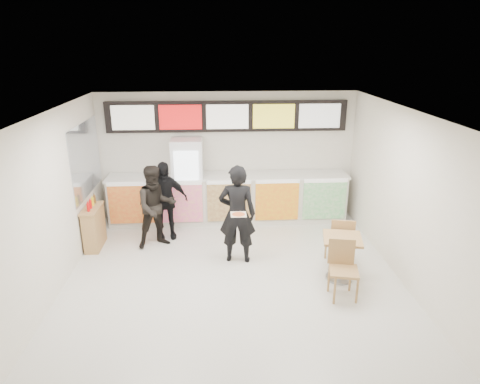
{
  "coord_description": "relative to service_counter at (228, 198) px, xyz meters",
  "views": [
    {
      "loc": [
        -0.28,
        -6.36,
        4.05
      ],
      "look_at": [
        0.16,
        1.2,
        1.39
      ],
      "focal_mm": 32.0,
      "sensor_mm": 36.0,
      "label": 1
    }
  ],
  "objects": [
    {
      "name": "wall_back",
      "position": [
        -0.0,
        0.41,
        0.93
      ],
      "size": [
        6.0,
        0.0,
        6.0
      ],
      "primitive_type": "plane",
      "rotation": [
        1.57,
        0.0,
        0.0
      ],
      "color": "silver",
      "rests_on": "floor"
    },
    {
      "name": "ceiling",
      "position": [
        -0.0,
        -3.09,
        2.43
      ],
      "size": [
        7.0,
        7.0,
        0.0
      ],
      "primitive_type": "plane",
      "rotation": [
        3.14,
        0.0,
        0.0
      ],
      "color": "white",
      "rests_on": "wall_back"
    },
    {
      "name": "condiment_ledge",
      "position": [
        -2.82,
        -1.22,
        -0.12
      ],
      "size": [
        0.32,
        0.79,
        1.05
      ],
      "color": "#A3764A",
      "rests_on": "floor"
    },
    {
      "name": "drinks_fridge",
      "position": [
        -0.93,
        0.02,
        0.43
      ],
      "size": [
        0.7,
        0.67,
        2.0
      ],
      "color": "white",
      "rests_on": "floor"
    },
    {
      "name": "floor",
      "position": [
        -0.0,
        -3.09,
        -0.57
      ],
      "size": [
        7.0,
        7.0,
        0.0
      ],
      "primitive_type": "plane",
      "color": "beige",
      "rests_on": "ground"
    },
    {
      "name": "cafe_table",
      "position": [
        1.91,
        -2.78,
        -0.0
      ],
      "size": [
        0.79,
        1.73,
        0.98
      ],
      "rotation": [
        0.0,
        0.0,
        -0.2
      ],
      "color": "#A3764A",
      "rests_on": "floor"
    },
    {
      "name": "service_counter",
      "position": [
        0.0,
        0.0,
        0.0
      ],
      "size": [
        5.56,
        0.77,
        1.14
      ],
      "color": "silver",
      "rests_on": "floor"
    },
    {
      "name": "wall_left",
      "position": [
        -3.0,
        -3.09,
        0.93
      ],
      "size": [
        0.0,
        7.0,
        7.0
      ],
      "primitive_type": "plane",
      "rotation": [
        1.57,
        0.0,
        1.57
      ],
      "color": "silver",
      "rests_on": "floor"
    },
    {
      "name": "customer_main",
      "position": [
        0.1,
        -1.96,
        0.4
      ],
      "size": [
        0.76,
        0.55,
        1.94
      ],
      "primitive_type": "imported",
      "rotation": [
        0.0,
        0.0,
        3.01
      ],
      "color": "black",
      "rests_on": "floor"
    },
    {
      "name": "menu_board",
      "position": [
        0.0,
        0.32,
        1.88
      ],
      "size": [
        5.5,
        0.14,
        0.7
      ],
      "color": "black",
      "rests_on": "wall_back"
    },
    {
      "name": "wall_right",
      "position": [
        3.0,
        -3.09,
        0.93
      ],
      "size": [
        0.0,
        7.0,
        7.0
      ],
      "primitive_type": "plane",
      "rotation": [
        1.57,
        0.0,
        -1.57
      ],
      "color": "silver",
      "rests_on": "floor"
    },
    {
      "name": "pizza_slice",
      "position": [
        0.1,
        -2.41,
        0.58
      ],
      "size": [
        0.36,
        0.36,
        0.02
      ],
      "color": "beige",
      "rests_on": "customer_main"
    },
    {
      "name": "customer_mid",
      "position": [
        -1.4,
        -0.84,
        0.28
      ],
      "size": [
        1.07,
        0.63,
        1.71
      ],
      "primitive_type": "imported",
      "rotation": [
        0.0,
        0.0,
        0.23
      ],
      "color": "black",
      "rests_on": "floor"
    },
    {
      "name": "mirror_panel",
      "position": [
        -2.99,
        -0.64,
        1.18
      ],
      "size": [
        0.01,
        2.0,
        1.5
      ],
      "primitive_type": "cube",
      "color": "#B2B7BF",
      "rests_on": "wall_left"
    },
    {
      "name": "customer_left",
      "position": [
        -1.52,
        -1.22,
        0.3
      ],
      "size": [
        1.03,
        0.93,
        1.74
      ],
      "primitive_type": "imported",
      "rotation": [
        0.0,
        0.0,
        0.39
      ],
      "color": "black",
      "rests_on": "floor"
    }
  ]
}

